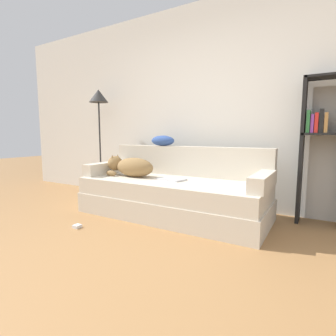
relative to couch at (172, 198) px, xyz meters
name	(u,v)px	position (x,y,z in m)	size (l,w,h in m)	color
ground_plane	(82,276)	(0.14, -1.51, -0.21)	(20.00, 20.00, 0.00)	#9E7042
wall_back	(208,106)	(0.14, 0.73, 1.14)	(7.34, 0.06, 2.70)	silver
couch	(172,198)	(0.00, 0.00, 0.00)	(2.21, 0.93, 0.43)	beige
couch_backrest	(187,161)	(0.00, 0.39, 0.41)	(2.17, 0.15, 0.38)	beige
couch_arm_left	(107,168)	(-1.03, -0.01, 0.30)	(0.15, 0.74, 0.15)	beige
couch_arm_right	(263,181)	(1.03, -0.01, 0.30)	(0.15, 0.74, 0.15)	beige
dog	(130,166)	(-0.59, -0.05, 0.35)	(0.69, 0.27, 0.27)	olive
laptop	(171,179)	(0.00, -0.01, 0.23)	(0.36, 0.25, 0.02)	silver
throw_pillow	(163,141)	(-0.36, 0.37, 0.67)	(0.35, 0.14, 0.14)	#335199
bookshelf	(323,141)	(1.51, 0.55, 0.68)	(0.45, 0.26, 1.56)	black
floor_lamp	(99,104)	(-1.56, 0.41, 1.23)	(0.30, 0.30, 1.66)	#232326
power_adapter	(77,226)	(-0.64, -0.87, -0.20)	(0.07, 0.07, 0.03)	silver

